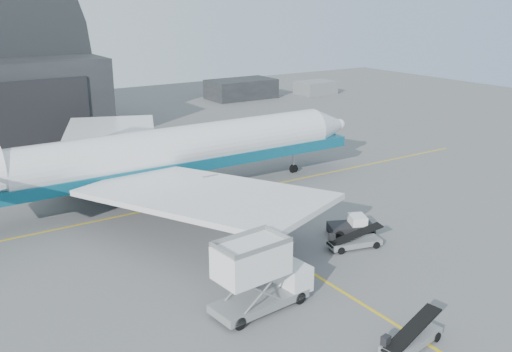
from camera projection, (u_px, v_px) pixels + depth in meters
ground at (314, 274)px, 43.98m from camera, size 200.00×200.00×0.00m
taxi_lines at (230, 222)px, 54.09m from camera, size 80.00×42.12×0.02m
distant_bldg_a at (241, 98)px, 121.35m from camera, size 14.00×8.00×4.00m
distant_bldg_b at (315, 94)px, 127.04m from camera, size 8.00×6.00×2.80m
airliner at (165, 154)px, 59.47m from camera, size 49.51×48.01×17.38m
catering_truck at (259, 276)px, 38.31m from camera, size 7.50×3.37×5.01m
pushback_tug at (352, 227)px, 51.25m from camera, size 4.47×3.59×1.82m
belt_loader_a at (411, 339)px, 34.61m from camera, size 5.00×2.34×1.87m
belt_loader_b at (354, 242)px, 48.46m from camera, size 5.00×2.62×1.87m
traffic_cone at (279, 249)px, 47.83m from camera, size 0.34×0.34×0.50m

